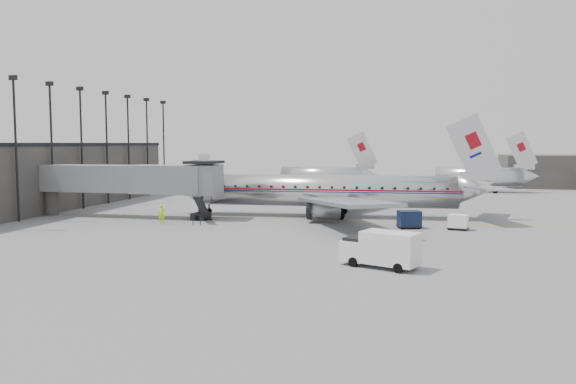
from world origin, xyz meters
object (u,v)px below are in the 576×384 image
service_van (381,248)px  airliner (331,191)px  baggage_cart_navy (409,219)px  baggage_cart_white (458,222)px  ramp_worker (162,214)px

service_van → airliner: bearing=127.7°
baggage_cart_navy → baggage_cart_white: baggage_cart_navy is taller
ramp_worker → baggage_cart_white: bearing=-5.0°
service_van → baggage_cart_white: 19.08m
airliner → baggage_cart_navy: (8.63, -7.04, -1.99)m
airliner → baggage_cart_white: (13.20, -7.04, -2.12)m
service_van → baggage_cart_white: bearing=92.9°
baggage_cart_navy → ramp_worker: ramp_worker is taller
baggage_cart_white → service_van: bearing=-95.2°
airliner → baggage_cart_white: airliner is taller
airliner → baggage_cart_navy: airliner is taller
airliner → baggage_cart_navy: 11.31m
baggage_cart_white → ramp_worker: ramp_worker is taller
baggage_cart_navy → service_van: bearing=-113.5°
service_van → ramp_worker: service_van is taller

